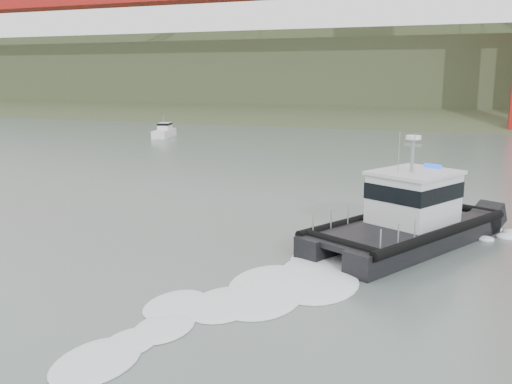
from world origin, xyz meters
The scene contains 4 objects.
ground centered at (0.00, 0.00, 0.00)m, with size 400.00×400.00×0.00m, color #52615C.
headlands centered at (0.00, 125.50, 7.05)m, with size 500.00×105.36×27.12m.
patrol_boat centered at (9.52, 10.76, 1.42)m, with size 9.11×12.37×5.69m.
motorboat centered at (-27.74, 50.46, 0.76)m, with size 3.06×5.84×3.06m.
Camera 1 is at (12.47, -17.82, 8.39)m, focal length 40.00 mm.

